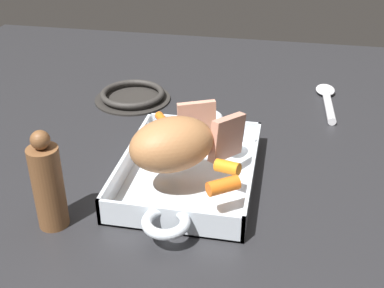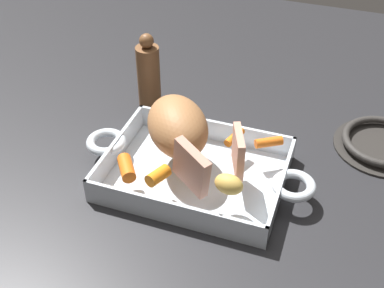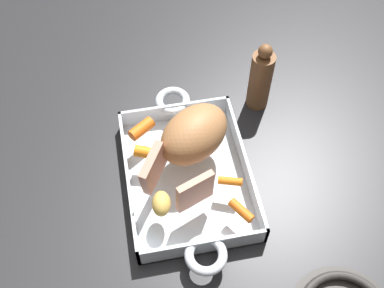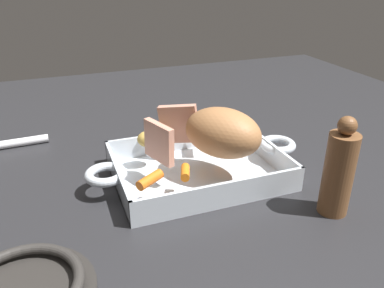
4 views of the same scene
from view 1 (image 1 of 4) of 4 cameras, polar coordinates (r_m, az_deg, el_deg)
name	(u,v)px [view 1 (image 1 of 4)]	position (r m, az deg, el deg)	size (l,w,h in m)	color
ground_plane	(189,179)	(0.90, -0.35, -4.06)	(1.67, 1.67, 0.00)	#232326
roasting_dish	(189,172)	(0.89, -0.35, -3.21)	(0.42, 0.23, 0.05)	silver
pork_roast	(172,144)	(0.83, -2.31, -0.03)	(0.15, 0.10, 0.09)	#A66F42
roast_slice_thick	(227,137)	(0.86, 4.05, 0.78)	(0.02, 0.08, 0.08)	tan
roast_slice_outer	(195,120)	(0.93, 0.33, 2.83)	(0.01, 0.07, 0.07)	tan
baby_carrot_center_left	(223,186)	(0.78, 3.61, -4.82)	(0.02, 0.02, 0.05)	orange
baby_carrot_long	(163,120)	(0.98, -3.38, 2.75)	(0.02, 0.02, 0.05)	orange
baby_carrot_southeast	(157,136)	(0.93, -4.01, 0.96)	(0.01, 0.01, 0.04)	orange
baby_carrot_short	(227,167)	(0.83, 4.11, -2.67)	(0.02, 0.02, 0.04)	orange
potato_corner	(229,131)	(0.93, 4.26, 1.50)	(0.05, 0.03, 0.03)	gold
stove_burner_rear	(133,96)	(1.21, -6.86, 5.54)	(0.18, 0.18, 0.02)	#282623
serving_spoon	(327,98)	(1.24, 15.29, 5.13)	(0.21, 0.05, 0.02)	white
pepper_mill	(48,184)	(0.79, -16.25, -4.50)	(0.05, 0.05, 0.17)	brown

